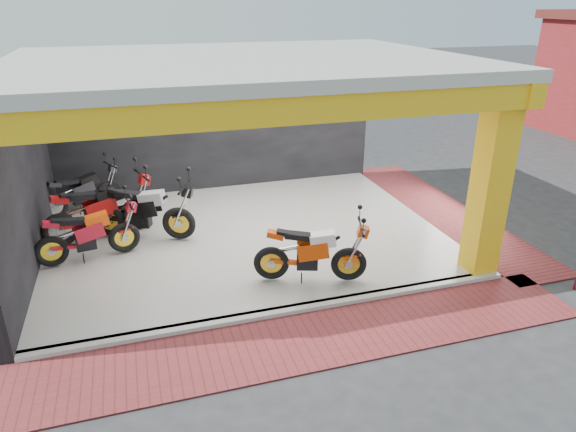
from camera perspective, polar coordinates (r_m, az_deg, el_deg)
ground at (r=9.28m, az=-1.87°, el=-7.40°), size 80.00×80.00×0.00m
showroom_floor at (r=10.97m, az=-4.65°, el=-2.08°), size 8.00×6.00×0.10m
showroom_ceiling at (r=10.00m, az=-5.32°, el=16.66°), size 8.40×6.40×0.20m
back_wall at (r=13.32m, az=-7.89°, el=10.07°), size 8.20×0.20×3.50m
left_wall at (r=10.36m, az=-27.70°, el=3.83°), size 0.20×6.20×3.50m
corner_column at (r=9.55m, az=21.58°, el=3.40°), size 0.50×0.50×3.50m
header_beam_front at (r=7.17m, az=-0.05°, el=11.79°), size 8.40×0.30×0.40m
header_beam_right at (r=11.54m, az=15.29°, el=15.33°), size 0.30×6.40×0.40m
floor_kerb at (r=8.42m, az=-0.00°, el=-10.49°), size 8.00×0.20×0.10m
paver_front at (r=7.83m, az=1.72°, el=-13.72°), size 9.00×1.40×0.03m
paver_right at (r=12.79m, az=16.81°, el=0.55°), size 1.40×7.00×0.03m
moto_hero at (r=8.89m, az=6.85°, el=-3.61°), size 2.22×1.40×1.27m
moto_row_a at (r=10.55m, az=-12.17°, el=0.87°), size 2.47×1.70×1.42m
moto_row_b at (r=11.23m, az=-16.64°, el=1.88°), size 2.53×1.51×1.45m
moto_row_c at (r=10.32m, az=-17.92°, el=-0.83°), size 2.11×1.07×1.23m
moto_row_d at (r=12.89m, az=-19.53°, el=3.57°), size 2.04×1.49×1.17m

